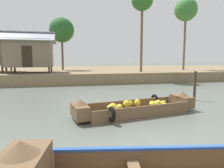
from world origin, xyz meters
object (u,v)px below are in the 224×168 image
(mooring_post, at_px, (195,86))
(banana_boat, at_px, (136,108))
(palm_tree_near, at_px, (62,30))
(palm_tree_mid, at_px, (186,10))
(palm_tree_far, at_px, (142,1))
(stilt_house_mid_right, at_px, (30,53))

(mooring_post, bearing_deg, banana_boat, -154.28)
(palm_tree_near, bearing_deg, mooring_post, -64.17)
(banana_boat, bearing_deg, palm_tree_near, 100.62)
(palm_tree_near, height_order, palm_tree_mid, palm_tree_mid)
(palm_tree_mid, distance_m, palm_tree_far, 6.61)
(banana_boat, height_order, palm_tree_far, palm_tree_far)
(banana_boat, relative_size, stilt_house_mid_right, 1.12)
(palm_tree_mid, relative_size, palm_tree_far, 1.03)
(stilt_house_mid_right, xyz_separation_m, palm_tree_mid, (16.59, 1.38, 4.93))
(banana_boat, relative_size, palm_tree_near, 0.86)
(stilt_house_mid_right, bearing_deg, palm_tree_near, 54.58)
(banana_boat, relative_size, mooring_post, 3.30)
(stilt_house_mid_right, relative_size, palm_tree_near, 0.77)
(banana_boat, distance_m, mooring_post, 4.35)
(banana_boat, relative_size, palm_tree_far, 0.64)
(palm_tree_near, height_order, mooring_post, palm_tree_near)
(stilt_house_mid_right, distance_m, palm_tree_near, 5.48)
(palm_tree_far, height_order, mooring_post, palm_tree_far)
(palm_tree_mid, bearing_deg, palm_tree_far, -159.42)
(palm_tree_near, bearing_deg, palm_tree_far, -32.58)
(stilt_house_mid_right, bearing_deg, palm_tree_far, -5.20)
(palm_tree_far, xyz_separation_m, mooring_post, (-0.68, -9.46, -6.90))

